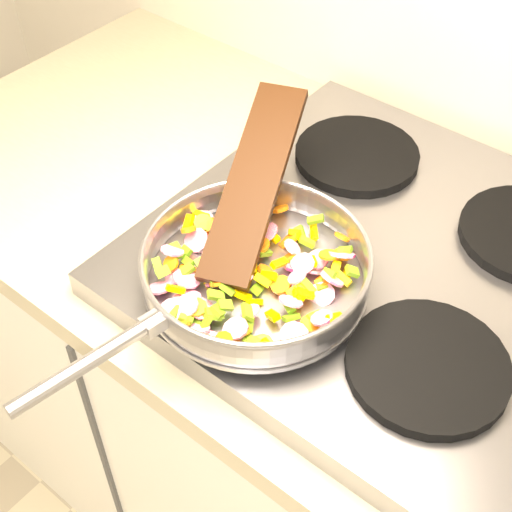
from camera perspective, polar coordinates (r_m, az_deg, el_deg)
The scene contains 7 objects.
cooktop at distance 0.99m, azimuth 10.24°, elevation -0.30°, with size 0.60×0.60×0.04m, color #939399.
grate_fl at distance 0.94m, azimuth -1.27°, elevation -0.03°, with size 0.19×0.19×0.02m, color black.
grate_fr at distance 0.85m, azimuth 13.56°, elevation -8.54°, with size 0.19×0.19×0.02m, color black.
grate_bl at distance 1.11m, azimuth 8.08°, elevation 7.99°, with size 0.19×0.19×0.02m, color black.
saute_pan at distance 0.87m, azimuth -0.14°, elevation -0.88°, with size 0.32×0.49×0.05m.
vegetable_heap at distance 0.88m, azimuth -0.43°, elevation -1.43°, with size 0.26×0.26×0.05m.
wooden_spatula at distance 0.92m, azimuth -0.12°, elevation 6.04°, with size 0.30×0.07×0.01m, color black.
Camera 1 is at (-0.41, 1.03, 1.62)m, focal length 50.00 mm.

